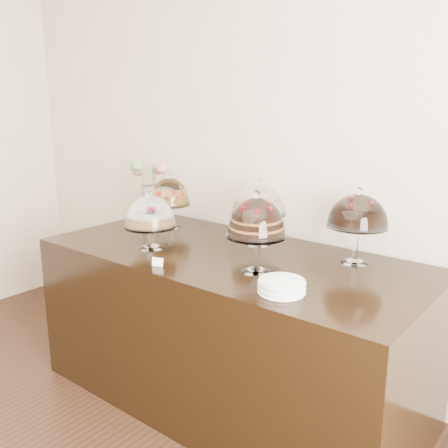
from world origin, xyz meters
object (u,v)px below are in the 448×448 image
Objects in this scene: flower_vase at (147,186)px; plate_stack at (282,287)px; cake_stand_fruit_tart at (170,194)px; cake_stand_choco_layer at (257,220)px; display_counter at (229,328)px; cake_stand_cheesecake at (259,202)px; cake_stand_sugar_sponge at (150,214)px; cake_stand_dark_choco at (358,213)px.

plate_stack is at bearing -22.03° from flower_vase.
cake_stand_fruit_tart is 1.35m from plate_stack.
cake_stand_choco_layer is at bearing 147.29° from plate_stack.
display_counter is 5.34× the size of cake_stand_choco_layer.
cake_stand_cheesecake is (0.02, 0.25, 0.70)m from display_counter.
cake_stand_sugar_sponge is 0.77× the size of flower_vase.
cake_stand_dark_choco is 1.59m from flower_vase.
display_counter is 0.80m from cake_stand_sugar_sponge.
cake_stand_dark_choco reaches higher than display_counter.
flower_vase is 1.65m from plate_stack.
cake_stand_sugar_sponge is at bearing -154.87° from cake_stand_dark_choco.
cake_stand_cheesecake is 0.89× the size of flower_vase.
cake_stand_dark_choco reaches higher than cake_stand_fruit_tart.
cake_stand_cheesecake reaches higher than cake_stand_fruit_tart.
cake_stand_dark_choco reaches higher than plate_stack.
flower_vase reaches higher than display_counter.
cake_stand_cheesecake reaches higher than plate_stack.
display_counter is 0.99m from cake_stand_fruit_tart.
cake_stand_choco_layer is (0.29, -0.15, 0.71)m from display_counter.
plate_stack is (0.52, -0.57, -0.22)m from cake_stand_cheesecake.
cake_stand_sugar_sponge is at bearing -154.76° from display_counter.
cake_stand_choco_layer is 0.93× the size of flower_vase.
plate_stack is at bearing -32.71° from cake_stand_choco_layer.
cake_stand_sugar_sponge is at bearing -41.77° from flower_vase.
display_counter is at bearing -18.14° from cake_stand_fruit_tart.
cake_stand_choco_layer reaches higher than plate_stack.
cake_stand_choco_layer is at bearing -56.45° from cake_stand_cheesecake.
cake_stand_fruit_tart is at bearing 158.76° from cake_stand_choco_layer.
cake_stand_dark_choco is at bearing 3.55° from cake_stand_cheesecake.
cake_stand_sugar_sponge is at bearing -134.47° from cake_stand_cheesecake.
cake_stand_sugar_sponge is 0.87× the size of cake_stand_cheesecake.
cake_stand_cheesecake is 1.07× the size of cake_stand_fruit_tart.
flower_vase is at bearing 157.97° from plate_stack.
plate_stack is (1.52, -0.61, -0.21)m from flower_vase.
cake_stand_fruit_tart reaches higher than plate_stack.
cake_stand_choco_layer reaches higher than cake_stand_dark_choco.
flower_vase reaches higher than plate_stack.
cake_stand_cheesecake is 0.60m from cake_stand_dark_choco.
cake_stand_cheesecake is at bearing 45.53° from cake_stand_sugar_sponge.
flower_vase reaches higher than cake_stand_fruit_tart.
cake_stand_fruit_tart is at bearing -14.09° from flower_vase.
cake_stand_sugar_sponge is at bearing -176.33° from cake_stand_choco_layer.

